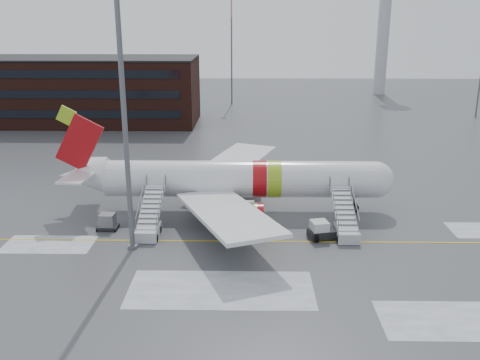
{
  "coord_description": "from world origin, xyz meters",
  "views": [
    {
      "loc": [
        -3.94,
        -46.04,
        19.86
      ],
      "look_at": [
        -4.83,
        5.08,
        4.0
      ],
      "focal_mm": 40.0,
      "sensor_mm": 36.0,
      "label": 1
    }
  ],
  "objects_px": {
    "light_mast_near": "(123,93)",
    "airliner": "(231,180)",
    "uld_container": "(108,222)",
    "airstair_aft": "(149,224)",
    "pushback_tug": "(323,231)",
    "airstair_fwd": "(346,225)"
  },
  "relations": [
    {
      "from": "uld_container",
      "to": "light_mast_near",
      "type": "distance_m",
      "value": 14.13
    },
    {
      "from": "airstair_aft",
      "to": "uld_container",
      "type": "xyz_separation_m",
      "value": [
        -4.27,
        1.1,
        -0.32
      ]
    },
    {
      "from": "airstair_fwd",
      "to": "light_mast_near",
      "type": "bearing_deg",
      "value": -170.68
    },
    {
      "from": "airliner",
      "to": "airstair_aft",
      "type": "relative_size",
      "value": 4.55
    },
    {
      "from": "airliner",
      "to": "light_mast_near",
      "type": "distance_m",
      "value": 16.55
    },
    {
      "from": "airstair_aft",
      "to": "pushback_tug",
      "type": "bearing_deg",
      "value": -2.45
    },
    {
      "from": "airliner",
      "to": "uld_container",
      "type": "height_order",
      "value": "airliner"
    },
    {
      "from": "airstair_fwd",
      "to": "airliner",
      "type": "bearing_deg",
      "value": 149.06
    },
    {
      "from": "airstair_aft",
      "to": "uld_container",
      "type": "distance_m",
      "value": 4.42
    },
    {
      "from": "airstair_fwd",
      "to": "pushback_tug",
      "type": "distance_m",
      "value": 2.34
    },
    {
      "from": "uld_container",
      "to": "airstair_fwd",
      "type": "bearing_deg",
      "value": -2.78
    },
    {
      "from": "airstair_aft",
      "to": "airliner",
      "type": "bearing_deg",
      "value": 41.08
    },
    {
      "from": "airstair_fwd",
      "to": "light_mast_near",
      "type": "distance_m",
      "value": 23.4
    },
    {
      "from": "airliner",
      "to": "airstair_aft",
      "type": "distance_m",
      "value": 10.22
    },
    {
      "from": "airstair_fwd",
      "to": "uld_container",
      "type": "height_order",
      "value": "airstair_fwd"
    },
    {
      "from": "airliner",
      "to": "uld_container",
      "type": "xyz_separation_m",
      "value": [
        -11.77,
        -5.43,
        -2.68
      ]
    },
    {
      "from": "airstair_fwd",
      "to": "airstair_aft",
      "type": "relative_size",
      "value": 1.0
    },
    {
      "from": "pushback_tug",
      "to": "light_mast_near",
      "type": "xyz_separation_m",
      "value": [
        -17.16,
        -2.49,
        13.04
      ]
    },
    {
      "from": "airstair_aft",
      "to": "light_mast_near",
      "type": "height_order",
      "value": "light_mast_near"
    },
    {
      "from": "light_mast_near",
      "to": "airliner",
      "type": "bearing_deg",
      "value": 48.93
    },
    {
      "from": "pushback_tug",
      "to": "airliner",
      "type": "bearing_deg",
      "value": 140.26
    },
    {
      "from": "uld_container",
      "to": "airstair_aft",
      "type": "bearing_deg",
      "value": -14.48
    }
  ]
}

